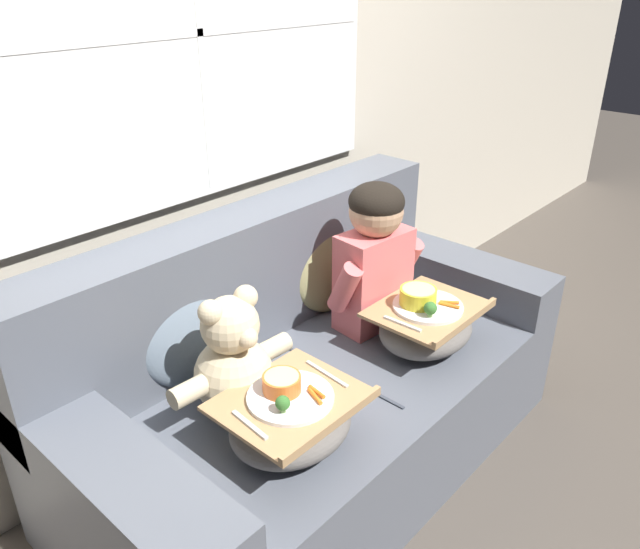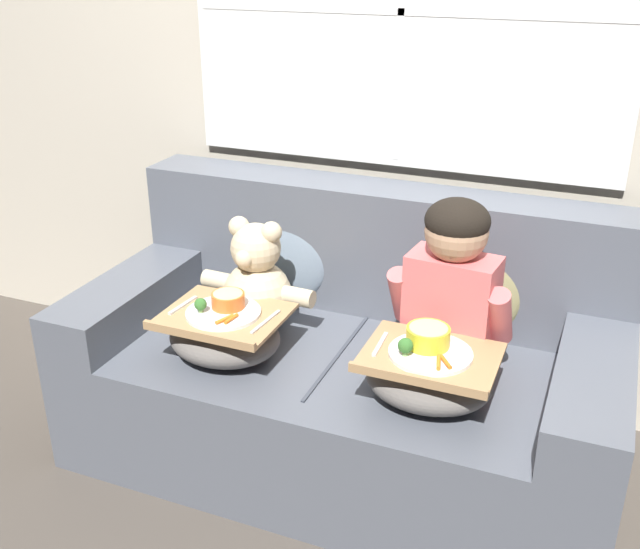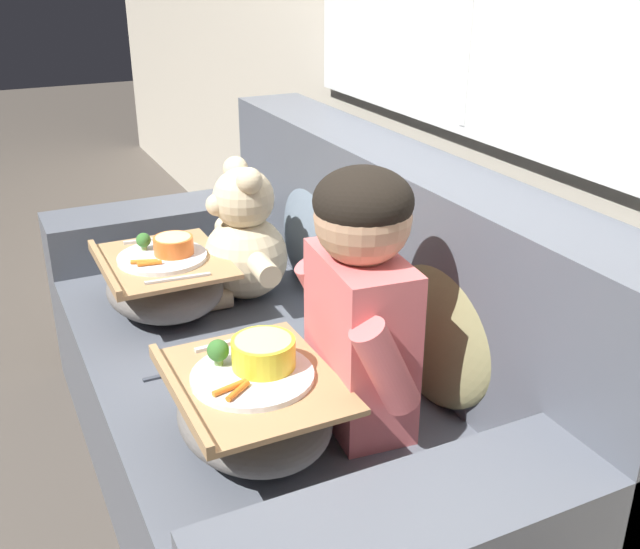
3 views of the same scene
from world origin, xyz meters
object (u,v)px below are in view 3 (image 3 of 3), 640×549
(child_figure, at_px, (361,288))
(lap_tray_teddy, at_px, (165,283))
(throw_pillow_behind_child, at_px, (449,315))
(teddy_bear, at_px, (243,241))
(throw_pillow_behind_teddy, at_px, (316,221))
(couch, at_px, (304,380))
(lap_tray_child, at_px, (254,407))

(child_figure, relative_size, lap_tray_teddy, 1.44)
(throw_pillow_behind_child, xyz_separation_m, child_figure, (-0.00, -0.23, 0.11))
(teddy_bear, relative_size, lap_tray_teddy, 1.12)
(lap_tray_teddy, bearing_deg, teddy_bear, 90.02)
(teddy_bear, xyz_separation_m, lap_tray_teddy, (0.00, -0.24, -0.08))
(throw_pillow_behind_teddy, bearing_deg, throw_pillow_behind_child, 0.00)
(couch, bearing_deg, lap_tray_child, -37.89)
(teddy_bear, bearing_deg, lap_tray_teddy, -89.98)
(couch, xyz_separation_m, throw_pillow_behind_teddy, (-0.34, 0.20, 0.31))
(lap_tray_child, bearing_deg, lap_tray_teddy, -179.95)
(throw_pillow_behind_child, distance_m, teddy_bear, 0.72)
(child_figure, bearing_deg, teddy_bear, -179.62)
(child_figure, height_order, teddy_bear, child_figure)
(lap_tray_teddy, bearing_deg, throw_pillow_behind_teddy, 89.98)
(couch, xyz_separation_m, lap_tray_teddy, (-0.34, -0.27, 0.20))
(throw_pillow_behind_teddy, distance_m, child_figure, 0.73)
(lap_tray_teddy, bearing_deg, child_figure, 19.34)
(couch, xyz_separation_m, child_figure, (0.34, -0.03, 0.42))
(throw_pillow_behind_child, distance_m, throw_pillow_behind_teddy, 0.69)
(throw_pillow_behind_child, bearing_deg, couch, -149.69)
(child_figure, relative_size, teddy_bear, 1.29)
(throw_pillow_behind_teddy, distance_m, lap_tray_teddy, 0.48)
(throw_pillow_behind_child, height_order, lap_tray_child, throw_pillow_behind_child)
(throw_pillow_behind_child, height_order, lap_tray_teddy, throw_pillow_behind_child)
(throw_pillow_behind_child, relative_size, lap_tray_teddy, 1.10)
(couch, height_order, throw_pillow_behind_teddy, couch)
(throw_pillow_behind_child, relative_size, child_figure, 0.76)
(throw_pillow_behind_child, height_order, child_figure, child_figure)
(teddy_bear, distance_m, lap_tray_teddy, 0.25)
(throw_pillow_behind_child, distance_m, child_figure, 0.25)
(couch, bearing_deg, lap_tray_teddy, -142.17)
(throw_pillow_behind_teddy, distance_m, lap_tray_child, 0.84)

